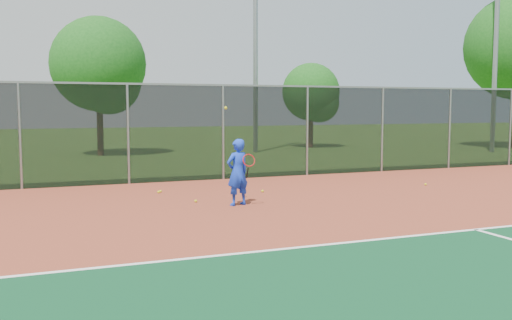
{
  "coord_description": "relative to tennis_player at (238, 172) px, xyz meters",
  "views": [
    {
      "loc": [
        -5.76,
        -5.28,
        2.33
      ],
      "look_at": [
        -1.66,
        5.0,
        1.3
      ],
      "focal_mm": 40.0,
      "sensor_mm": 36.0,
      "label": 1
    }
  ],
  "objects": [
    {
      "name": "practice_ball_5",
      "position": [
        6.31,
        1.14,
        -0.75
      ],
      "size": [
        0.07,
        0.07,
        0.07
      ],
      "primitive_type": "sphere",
      "color": "#C5C817",
      "rests_on": "court_apron"
    },
    {
      "name": "practice_ball_1",
      "position": [
        -0.81,
        0.75,
        -0.75
      ],
      "size": [
        0.07,
        0.07,
        0.07
      ],
      "primitive_type": "sphere",
      "color": "#C5C817",
      "rests_on": "court_apron"
    },
    {
      "name": "tree_back_mid",
      "position": [
        10.6,
        16.65,
        2.22
      ],
      "size": [
        3.29,
        3.29,
        4.83
      ],
      "color": "#372214",
      "rests_on": "ground"
    },
    {
      "name": "court_apron",
      "position": [
        1.24,
        -5.22,
        -0.8
      ],
      "size": [
        30.0,
        20.0,
        0.02
      ],
      "primitive_type": "cube",
      "color": "brown",
      "rests_on": "ground"
    },
    {
      "name": "tennis_player",
      "position": [
        0.0,
        0.0,
        0.0
      ],
      "size": [
        0.65,
        0.67,
        2.33
      ],
      "color": "blue",
      "rests_on": "court_apron"
    },
    {
      "name": "practice_ball_0",
      "position": [
        -1.34,
        2.55,
        -0.75
      ],
      "size": [
        0.07,
        0.07,
        0.07
      ],
      "primitive_type": "sphere",
      "color": "#C5C817",
      "rests_on": "court_apron"
    },
    {
      "name": "practice_ball_4",
      "position": [
        -1.26,
        2.66,
        -0.75
      ],
      "size": [
        0.07,
        0.07,
        0.07
      ],
      "primitive_type": "sphere",
      "color": "#C5C817",
      "rests_on": "court_apron"
    },
    {
      "name": "tree_back_left",
      "position": [
        -1.25,
        15.57,
        3.33
      ],
      "size": [
        4.49,
        4.49,
        6.6
      ],
      "color": "#372214",
      "rests_on": "ground"
    },
    {
      "name": "practice_ball_3",
      "position": [
        1.32,
        1.67,
        -0.75
      ],
      "size": [
        0.07,
        0.07,
        0.07
      ],
      "primitive_type": "sphere",
      "color": "#C5C817",
      "rests_on": "court_apron"
    },
    {
      "name": "fence_back",
      "position": [
        1.24,
        4.78,
        0.76
      ],
      "size": [
        30.0,
        0.06,
        3.03
      ],
      "color": "black",
      "rests_on": "court_apron"
    },
    {
      "name": "floodlight_ne",
      "position": [
        17.68,
        10.25,
        6.63
      ],
      "size": [
        0.9,
        0.4,
        13.3
      ],
      "color": "gray",
      "rests_on": "ground"
    },
    {
      "name": "floodlight_n",
      "position": [
        6.29,
        14.68,
        6.63
      ],
      "size": [
        0.9,
        0.4,
        13.3
      ],
      "color": "gray",
      "rests_on": "ground"
    }
  ]
}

